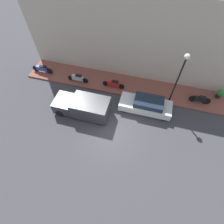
% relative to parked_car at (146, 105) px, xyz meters
% --- Properties ---
extents(ground_plane, '(60.00, 60.00, 0.00)m').
position_rel_parked_car_xyz_m(ground_plane, '(-2.74, 2.24, -0.62)').
color(ground_plane, '#38383D').
extents(sidewalk, '(2.66, 19.32, 0.16)m').
position_rel_parked_car_xyz_m(sidewalk, '(2.34, 2.24, -0.54)').
color(sidewalk, brown).
rests_on(sidewalk, ground_plane).
extents(building_facade, '(0.30, 19.32, 7.47)m').
position_rel_parked_car_xyz_m(building_facade, '(3.82, 2.24, 3.11)').
color(building_facade, '#B2A899').
rests_on(building_facade, ground_plane).
extents(parked_car, '(1.64, 4.32, 1.28)m').
position_rel_parked_car_xyz_m(parked_car, '(0.00, 0.00, 0.00)').
color(parked_car, silver).
rests_on(parked_car, ground_plane).
extents(delivery_van, '(1.88, 4.54, 1.62)m').
position_rel_parked_car_xyz_m(delivery_van, '(-1.65, 4.99, 0.22)').
color(delivery_van, '#2D2D33').
rests_on(delivery_van, ground_plane).
extents(motorcycle_red, '(0.30, 2.08, 0.81)m').
position_rel_parked_car_xyz_m(motorcycle_red, '(1.73, 3.26, -0.03)').
color(motorcycle_red, '#B21E1E').
rests_on(motorcycle_red, sidewalk).
extents(motorcycle_black, '(0.30, 1.79, 0.78)m').
position_rel_parked_car_xyz_m(motorcycle_black, '(1.86, -4.41, -0.03)').
color(motorcycle_black, black).
rests_on(motorcycle_black, sidewalk).
extents(scooter_silver, '(0.30, 2.01, 0.81)m').
position_rel_parked_car_xyz_m(scooter_silver, '(1.59, 6.73, -0.03)').
color(scooter_silver, '#B7B7BF').
rests_on(scooter_silver, sidewalk).
extents(motorcycle_blue, '(0.30, 2.15, 0.82)m').
position_rel_parked_car_xyz_m(motorcycle_blue, '(1.91, 10.62, -0.01)').
color(motorcycle_blue, navy).
rests_on(motorcycle_blue, sidewalk).
extents(streetlamp, '(0.40, 0.40, 4.90)m').
position_rel_parked_car_xyz_m(streetlamp, '(1.28, -1.89, 3.00)').
color(streetlamp, black).
rests_on(streetlamp, sidewalk).
extents(potted_plant, '(0.59, 0.59, 0.88)m').
position_rel_parked_car_xyz_m(potted_plant, '(2.91, -6.06, 0.02)').
color(potted_plant, black).
rests_on(potted_plant, sidewalk).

